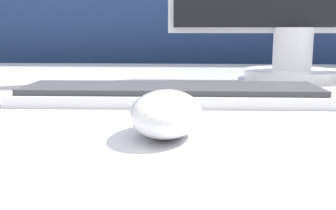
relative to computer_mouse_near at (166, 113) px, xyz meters
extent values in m
cube|color=navy|center=(-0.06, 0.98, -0.06)|extent=(5.00, 0.03, 1.34)
ellipsoid|color=white|center=(0.00, 0.00, 0.00)|extent=(0.08, 0.11, 0.05)
cube|color=white|center=(0.00, 0.19, -0.01)|extent=(0.45, 0.13, 0.02)
cube|color=#38383D|center=(0.00, 0.19, 0.00)|extent=(0.43, 0.11, 0.01)
cylinder|color=white|center=(0.24, 0.48, -0.01)|extent=(0.20, 0.20, 0.02)
cylinder|color=white|center=(0.24, 0.48, 0.04)|extent=(0.08, 0.08, 0.09)
camera|label=1|loc=(0.02, -0.38, 0.08)|focal=42.00mm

